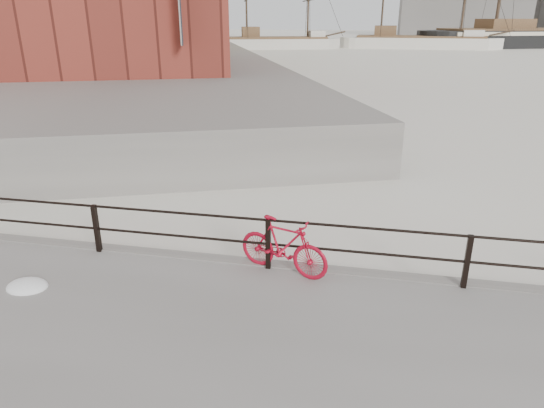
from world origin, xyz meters
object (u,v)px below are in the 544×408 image
at_px(schooner_mid, 418,49).
at_px(workboat_far, 91,65).
at_px(bicycle, 283,246).
at_px(workboat_near, 92,80).
at_px(schooner_left, 277,49).

height_order(schooner_mid, workboat_far, schooner_mid).
height_order(bicycle, workboat_near, workboat_near).
bearing_deg(bicycle, schooner_left, 119.46).
bearing_deg(schooner_mid, workboat_near, -119.18).
bearing_deg(schooner_left, workboat_far, -131.95).
bearing_deg(schooner_left, workboat_near, -117.37).
bearing_deg(bicycle, workboat_far, 143.21).
xyz_separation_m(bicycle, workboat_near, (-21.12, 28.87, -0.89)).
bearing_deg(workboat_far, bicycle, -90.07).
distance_m(schooner_mid, workboat_near, 57.10).
height_order(bicycle, workboat_far, workboat_far).
distance_m(bicycle, workboat_far, 49.28).
relative_size(schooner_left, workboat_far, 1.85).
xyz_separation_m(schooner_left, workboat_near, (-6.94, -43.47, 0.00)).
relative_size(bicycle, schooner_mid, 0.07).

